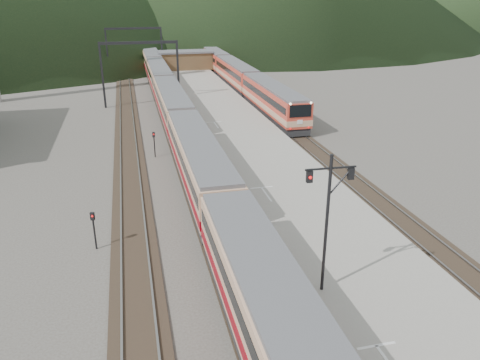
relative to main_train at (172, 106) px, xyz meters
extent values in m
cube|color=black|center=(0.00, -5.46, -1.84)|extent=(2.60, 200.00, 0.12)
cube|color=slate|center=(-0.72, -5.46, -1.74)|extent=(0.10, 200.00, 0.14)
cube|color=slate|center=(0.72, -5.46, -1.74)|extent=(0.10, 200.00, 0.14)
cube|color=black|center=(-5.00, -5.46, -1.84)|extent=(2.60, 200.00, 0.12)
cube|color=slate|center=(-5.72, -5.46, -1.74)|extent=(0.10, 200.00, 0.14)
cube|color=slate|center=(-4.28, -5.46, -1.74)|extent=(0.10, 200.00, 0.14)
cube|color=black|center=(11.50, -5.46, -1.84)|extent=(2.60, 200.00, 0.12)
cube|color=slate|center=(10.78, -5.46, -1.74)|extent=(0.10, 200.00, 0.14)
cube|color=slate|center=(12.22, -5.46, -1.74)|extent=(0.10, 200.00, 0.14)
cube|color=gray|center=(5.60, -7.46, -1.40)|extent=(8.00, 100.00, 1.00)
cube|color=black|center=(-7.50, 9.54, 2.10)|extent=(0.25, 0.25, 8.00)
cube|color=black|center=(1.80, 9.54, 2.10)|extent=(0.25, 0.25, 8.00)
cube|color=black|center=(-2.85, 9.54, 5.90)|extent=(9.30, 0.22, 0.35)
cube|color=black|center=(-7.50, 34.54, 2.10)|extent=(0.25, 0.25, 8.00)
cube|color=black|center=(1.80, 34.54, 2.10)|extent=(0.25, 0.25, 8.00)
cube|color=black|center=(-2.85, 34.54, 5.90)|extent=(9.30, 0.22, 0.35)
cube|color=brown|center=(5.60, 32.54, 0.50)|extent=(9.00, 4.00, 2.80)
cube|color=slate|center=(5.60, 32.54, 2.05)|extent=(9.40, 4.40, 0.30)
cube|color=tan|center=(0.00, -37.73, 0.00)|extent=(2.73, 18.36, 3.33)
cube|color=tan|center=(0.00, -18.86, 0.00)|extent=(2.73, 18.36, 3.33)
cube|color=tan|center=(0.00, 0.00, 0.00)|extent=(2.73, 18.36, 3.33)
cube|color=tan|center=(0.00, 18.86, 0.00)|extent=(2.73, 18.36, 3.33)
cube|color=tan|center=(0.00, 37.73, 0.00)|extent=(2.73, 18.36, 3.33)
cube|color=#C53D2C|center=(11.50, 0.15, -0.02)|extent=(2.70, 18.13, 3.29)
cube|color=#C53D2C|center=(11.50, 18.78, -0.02)|extent=(2.70, 18.13, 3.29)
cube|color=#C53D2C|center=(11.50, 37.40, -0.02)|extent=(2.70, 18.13, 3.29)
cylinder|color=black|center=(3.20, -34.34, 2.33)|extent=(0.14, 0.14, 6.46)
cube|color=black|center=(3.20, -34.34, 4.96)|extent=(2.20, 0.15, 0.07)
cube|color=black|center=(2.30, -34.31, 4.66)|extent=(0.26, 0.19, 0.50)
cube|color=black|center=(4.10, -34.38, 4.66)|extent=(0.26, 0.19, 0.50)
cylinder|color=black|center=(-2.75, -11.10, -0.90)|extent=(0.10, 0.10, 2.00)
cube|color=black|center=(-2.75, -11.10, 0.15)|extent=(0.24, 0.20, 0.45)
cylinder|color=black|center=(-7.09, -26.42, -0.90)|extent=(0.10, 0.10, 2.00)
cube|color=black|center=(-7.09, -26.42, 0.15)|extent=(0.26, 0.22, 0.45)
camera|label=1|loc=(-4.56, -50.82, 11.62)|focal=35.00mm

